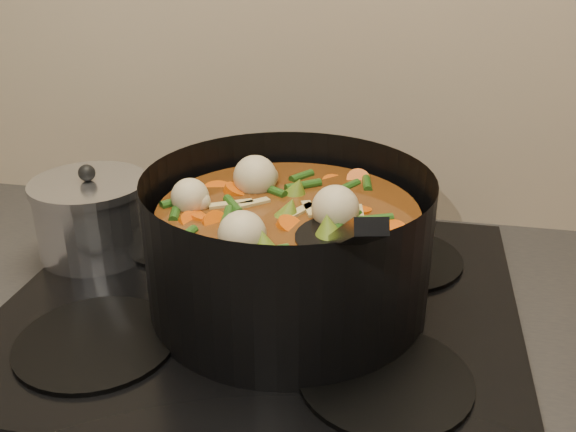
# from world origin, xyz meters

# --- Properties ---
(stovetop) EXTENTS (0.62, 0.54, 0.03)m
(stovetop) POSITION_xyz_m (0.00, 1.93, 0.92)
(stovetop) COLOR black
(stovetop) RESTS_ON counter
(stockpot) EXTENTS (0.34, 0.44, 0.25)m
(stockpot) POSITION_xyz_m (0.03, 1.92, 1.01)
(stockpot) COLOR black
(stockpot) RESTS_ON stovetop
(saucepan) EXTENTS (0.16, 0.16, 0.13)m
(saucepan) POSITION_xyz_m (-0.26, 2.00, 0.98)
(saucepan) COLOR silver
(saucepan) RESTS_ON stovetop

